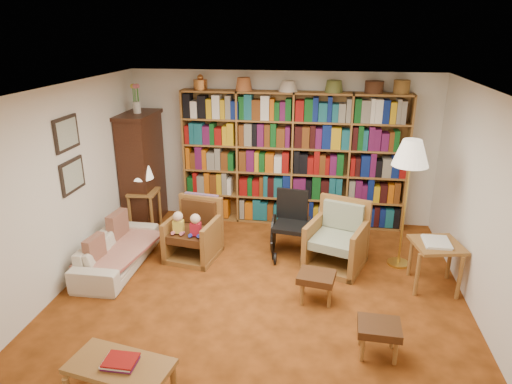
% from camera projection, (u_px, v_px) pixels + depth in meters
% --- Properties ---
extents(floor, '(5.00, 5.00, 0.00)m').
position_uv_depth(floor, '(260.00, 295.00, 5.67)').
color(floor, '#994917').
rests_on(floor, ground).
extents(ceiling, '(5.00, 5.00, 0.00)m').
position_uv_depth(ceiling, '(261.00, 92.00, 4.82)').
color(ceiling, white).
rests_on(ceiling, wall_back).
extents(wall_back, '(5.00, 0.00, 5.00)m').
position_uv_depth(wall_back, '(281.00, 148.00, 7.57)').
color(wall_back, white).
rests_on(wall_back, floor).
extents(wall_front, '(5.00, 0.00, 5.00)m').
position_uv_depth(wall_front, '(206.00, 341.00, 2.92)').
color(wall_front, white).
rests_on(wall_front, floor).
extents(wall_left, '(0.00, 5.00, 5.00)m').
position_uv_depth(wall_left, '(59.00, 191.00, 5.60)').
color(wall_left, white).
rests_on(wall_left, floor).
extents(wall_right, '(0.00, 5.00, 5.00)m').
position_uv_depth(wall_right, '(491.00, 214.00, 4.90)').
color(wall_right, white).
rests_on(wall_right, floor).
extents(bookshelf, '(3.60, 0.30, 2.42)m').
position_uv_depth(bookshelf, '(293.00, 156.00, 7.41)').
color(bookshelf, olive).
rests_on(bookshelf, floor).
extents(curio_cabinet, '(0.50, 0.95, 2.40)m').
position_uv_depth(curio_cabinet, '(142.00, 168.00, 7.52)').
color(curio_cabinet, '#3A1E0F').
rests_on(curio_cabinet, floor).
extents(framed_pictures, '(0.03, 0.52, 0.97)m').
position_uv_depth(framed_pictures, '(70.00, 155.00, 5.75)').
color(framed_pictures, black).
rests_on(framed_pictures, wall_left).
extents(sofa, '(1.61, 0.64, 0.47)m').
position_uv_depth(sofa, '(117.00, 251.00, 6.28)').
color(sofa, beige).
rests_on(sofa, floor).
extents(sofa_throw, '(0.85, 1.36, 0.04)m').
position_uv_depth(sofa_throw, '(120.00, 247.00, 6.25)').
color(sofa_throw, beige).
rests_on(sofa_throw, sofa).
extents(cushion_left, '(0.17, 0.41, 0.40)m').
position_uv_depth(cushion_left, '(118.00, 226.00, 6.55)').
color(cushion_left, maroon).
rests_on(cushion_left, sofa).
extents(cushion_right, '(0.15, 0.36, 0.35)m').
position_uv_depth(cushion_right, '(94.00, 248.00, 5.90)').
color(cushion_right, maroon).
rests_on(cushion_right, sofa).
extents(side_table_lamp, '(0.48, 0.48, 0.66)m').
position_uv_depth(side_table_lamp, '(144.00, 200.00, 7.40)').
color(side_table_lamp, olive).
rests_on(side_table_lamp, floor).
extents(table_lamp, '(0.37, 0.37, 0.50)m').
position_uv_depth(table_lamp, '(142.00, 171.00, 7.23)').
color(table_lamp, gold).
rests_on(table_lamp, side_table_lamp).
extents(armchair_leather, '(0.78, 0.81, 0.86)m').
position_uv_depth(armchair_leather, '(195.00, 232.00, 6.58)').
color(armchair_leather, olive).
rests_on(armchair_leather, floor).
extents(armchair_sage, '(0.98, 0.98, 0.91)m').
position_uv_depth(armchair_sage, '(336.00, 241.00, 6.34)').
color(armchair_sage, olive).
rests_on(armchair_sage, floor).
extents(wheelchair, '(0.54, 0.76, 0.94)m').
position_uv_depth(wheelchair, '(291.00, 226.00, 6.61)').
color(wheelchair, black).
rests_on(wheelchair, floor).
extents(floor_lamp, '(0.48, 0.48, 1.79)m').
position_uv_depth(floor_lamp, '(411.00, 158.00, 5.89)').
color(floor_lamp, gold).
rests_on(floor_lamp, floor).
extents(side_table_papers, '(0.67, 0.67, 0.64)m').
position_uv_depth(side_table_papers, '(436.00, 250.00, 5.69)').
color(side_table_papers, olive).
rests_on(side_table_papers, floor).
extents(footstool_a, '(0.48, 0.43, 0.37)m').
position_uv_depth(footstool_a, '(316.00, 279.00, 5.47)').
color(footstool_a, '#462512').
rests_on(footstool_a, floor).
extents(footstool_b, '(0.44, 0.38, 0.36)m').
position_uv_depth(footstool_b, '(379.00, 330.00, 4.56)').
color(footstool_b, '#462512').
rests_on(footstool_b, floor).
extents(coffee_table, '(0.98, 0.61, 0.42)m').
position_uv_depth(coffee_table, '(120.00, 368.00, 4.00)').
color(coffee_table, olive).
rests_on(coffee_table, floor).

